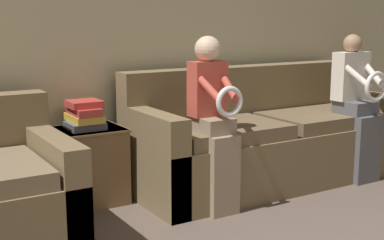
% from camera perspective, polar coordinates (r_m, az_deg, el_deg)
% --- Properties ---
extents(wall_back, '(6.77, 0.06, 2.55)m').
position_cam_1_polar(wall_back, '(4.29, -8.23, 9.55)').
color(wall_back, beige).
rests_on(wall_back, ground_plane).
extents(couch_main, '(2.29, 0.87, 0.96)m').
position_cam_1_polar(couch_main, '(4.52, 7.49, -2.28)').
color(couch_main, brown).
rests_on(couch_main, ground_plane).
extents(child_left_seated, '(0.26, 0.38, 1.24)m').
position_cam_1_polar(child_left_seated, '(3.74, 2.38, 0.64)').
color(child_left_seated, gray).
rests_on(child_left_seated, ground_plane).
extents(child_right_seated, '(0.33, 0.37, 1.23)m').
position_cam_1_polar(child_right_seated, '(4.70, 17.29, 1.86)').
color(child_right_seated, '#56565B').
rests_on(child_right_seated, ground_plane).
extents(side_shelf, '(0.54, 0.44, 0.57)m').
position_cam_1_polar(side_shelf, '(4.05, -11.15, -4.72)').
color(side_shelf, brown).
rests_on(side_shelf, ground_plane).
extents(book_stack, '(0.25, 0.32, 0.21)m').
position_cam_1_polar(book_stack, '(3.96, -11.40, 0.48)').
color(book_stack, '#4C4C56').
rests_on(book_stack, side_shelf).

